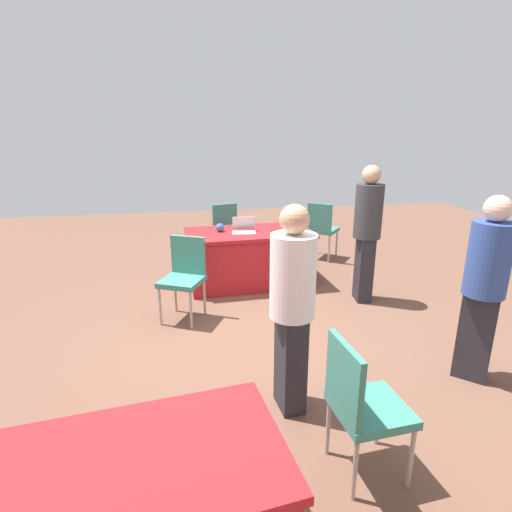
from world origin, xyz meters
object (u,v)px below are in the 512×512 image
person_attendee_browsing (367,227)px  laptop_silver (244,230)px  chair_tucked_left (361,401)px  chair_tucked_right (184,273)px  table_foreground (249,257)px  chair_by_pillar (322,227)px  person_attendee_standing (292,301)px  scissors_red (275,229)px  chair_aisle (222,227)px  person_organiser (485,282)px  yarn_ball (220,228)px

person_attendee_browsing → laptop_silver: (1.43, -0.80, -0.15)m
chair_tucked_left → chair_tucked_right: 2.73m
table_foreground → laptop_silver: bearing=34.6°
chair_by_pillar → laptop_silver: (1.48, 0.98, 0.25)m
person_attendee_browsing → person_attendee_standing: bearing=150.6°
laptop_silver → person_attendee_browsing: bearing=157.2°
laptop_silver → scissors_red: laptop_silver is taller
chair_tucked_left → scissors_red: 3.54m
chair_tucked_left → person_attendee_browsing: 2.96m
chair_tucked_left → laptop_silver: laptop_silver is taller
chair_tucked_left → person_attendee_standing: 0.85m
chair_by_pillar → table_foreground: bearing=-106.5°
person_attendee_standing → chair_aisle: bearing=-3.3°
scissors_red → person_attendee_standing: bearing=61.3°
scissors_red → table_foreground: bearing=-14.2°
chair_tucked_left → chair_by_pillar: size_ratio=0.97×
chair_tucked_right → laptop_silver: 1.27m
chair_by_pillar → person_organiser: 3.61m
chair_by_pillar → person_organiser: (-0.16, 3.59, 0.35)m
chair_aisle → yarn_ball: 1.16m
person_attendee_standing → person_organiser: size_ratio=1.00×
yarn_ball → person_attendee_browsing: bearing=152.7°
person_attendee_standing → laptop_silver: 2.72m
chair_aisle → chair_tucked_right: bearing=-122.5°
chair_aisle → yarn_ball: chair_aisle is taller
chair_aisle → scissors_red: size_ratio=5.43×
person_organiser → laptop_silver: bearing=166.8°
chair_by_pillar → person_attendee_browsing: (0.05, 1.77, 0.40)m
laptop_silver → person_organiser: bearing=128.3°
laptop_silver → yarn_ball: laptop_silver is taller
chair_tucked_left → person_attendee_standing: bearing=-165.0°
table_foreground → person_attendee_standing: (0.15, 2.78, 0.53)m
table_foreground → person_organiser: 3.14m
person_attendee_standing → yarn_ball: size_ratio=14.04×
person_organiser → yarn_ball: size_ratio=14.03×
chair_aisle → yarn_ball: (0.14, 1.12, 0.26)m
laptop_silver → table_foreground: bearing=-139.1°
person_attendee_standing → person_organiser: person_attendee_standing is taller
chair_tucked_right → chair_aisle: 2.24m
chair_tucked_right → person_attendee_browsing: (-2.27, -0.12, 0.42)m
person_attendee_browsing → chair_by_pillar: bearing=6.9°
chair_tucked_right → yarn_ball: bearing=-90.6°
chair_tucked_left → chair_tucked_right: (1.03, -2.53, 0.01)m
table_foreground → person_organiser: (-1.56, 2.67, 0.53)m
yarn_ball → table_foreground: bearing=173.0°
table_foreground → person_organiser: size_ratio=1.08×
chair_tucked_left → chair_aisle: size_ratio=0.97×
laptop_silver → chair_tucked_right: bearing=53.5°
chair_by_pillar → scissors_red: 1.37m
person_organiser → laptop_silver: size_ratio=4.73×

